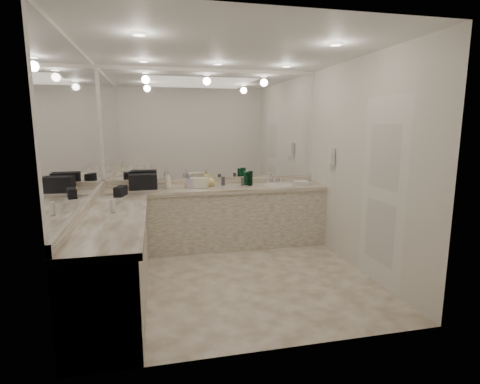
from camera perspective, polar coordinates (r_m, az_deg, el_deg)
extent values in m
plane|color=beige|center=(4.58, -1.02, -12.86)|extent=(3.20, 3.20, 0.00)
plane|color=white|center=(4.29, -1.14, 21.05)|extent=(3.20, 3.20, 0.00)
cube|color=silver|center=(5.71, -4.17, 5.22)|extent=(3.20, 0.02, 2.60)
cube|color=silver|center=(4.22, -22.90, 2.69)|extent=(0.02, 3.00, 2.60)
cube|color=silver|center=(4.83, 17.91, 3.85)|extent=(0.02, 3.00, 2.60)
cube|color=silver|center=(5.56, -3.58, -4.10)|extent=(3.20, 0.60, 0.84)
cube|color=silver|center=(5.46, -3.61, 0.45)|extent=(3.20, 0.64, 0.06)
cube|color=silver|center=(4.09, -18.56, -9.98)|extent=(0.60, 2.40, 0.84)
cube|color=silver|center=(3.96, -18.78, -3.84)|extent=(0.64, 2.42, 0.06)
cube|color=silver|center=(5.73, -4.09, 1.72)|extent=(3.20, 0.04, 0.10)
cube|color=silver|center=(4.27, -22.32, -1.96)|extent=(0.04, 3.00, 0.10)
cube|color=white|center=(5.68, -4.21, 9.99)|extent=(3.12, 0.01, 1.55)
cube|color=white|center=(4.19, -23.19, 9.15)|extent=(0.01, 2.92, 1.55)
cylinder|color=white|center=(5.69, 5.85, 1.07)|extent=(0.44, 0.44, 0.03)
cube|color=silver|center=(5.88, 5.21, 2.11)|extent=(0.24, 0.16, 0.14)
cube|color=white|center=(5.41, 13.75, 5.22)|extent=(0.06, 0.10, 0.24)
cube|color=white|center=(4.43, 20.86, -0.12)|extent=(0.02, 0.82, 2.10)
cube|color=black|center=(5.44, -14.61, 1.59)|extent=(0.40, 0.27, 0.22)
cube|color=black|center=(4.99, -17.74, 0.14)|extent=(0.16, 0.25, 0.13)
cube|color=silver|center=(5.41, -6.19, 1.39)|extent=(0.28, 0.22, 0.14)
cube|color=white|center=(5.85, 9.27, 1.47)|extent=(0.23, 0.16, 0.04)
cylinder|color=white|center=(4.07, -18.80, -2.08)|extent=(0.06, 0.06, 0.13)
imported|color=silver|center=(5.41, -10.94, 1.80)|extent=(0.12, 0.12, 0.24)
imported|color=#BDB2CE|center=(5.39, -7.64, 1.64)|extent=(0.11, 0.11, 0.20)
imported|color=#DECE78|center=(5.51, -4.50, 1.80)|extent=(0.14, 0.14, 0.18)
cylinder|color=#0D4528|center=(5.56, 1.55, 2.01)|extent=(0.06, 0.06, 0.20)
cylinder|color=#0D4528|center=(5.62, 1.62, 2.15)|extent=(0.07, 0.07, 0.21)
cylinder|color=#0D4528|center=(5.60, 0.94, 2.07)|extent=(0.07, 0.07, 0.20)
cylinder|color=silver|center=(5.52, -10.74, 1.34)|extent=(0.06, 0.06, 0.12)
cylinder|color=#E0B28C|center=(5.40, -16.99, 0.57)|extent=(0.06, 0.06, 0.06)
cylinder|color=#E0B28C|center=(5.46, -10.76, 1.28)|extent=(0.05, 0.05, 0.13)
cylinder|color=#3F3F4C|center=(5.54, 0.37, 1.58)|extent=(0.05, 0.05, 0.12)
cylinder|color=#E0B28C|center=(5.46, -8.30, 1.07)|extent=(0.04, 0.04, 0.07)
cylinder|color=#E0B28C|center=(5.37, -15.22, 0.72)|extent=(0.05, 0.05, 0.08)
cylinder|color=#3F3F4C|center=(5.60, -2.59, 1.66)|extent=(0.06, 0.06, 0.13)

